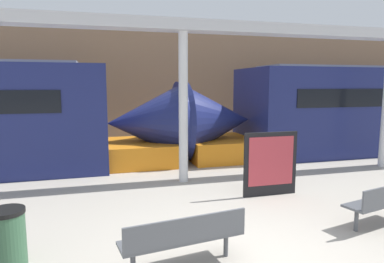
{
  "coord_description": "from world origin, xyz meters",
  "views": [
    {
      "loc": [
        -1.83,
        -4.19,
        2.53
      ],
      "look_at": [
        0.31,
        3.76,
        1.4
      ],
      "focal_mm": 32.0,
      "sensor_mm": 36.0,
      "label": 1
    }
  ],
  "objects_px": {
    "bench_near": "(184,236)",
    "support_column_near": "(183,108)",
    "train_left": "(374,111)",
    "poster_board": "(270,164)",
    "trash_bin": "(7,238)",
    "bench_far": "(383,200)"
  },
  "relations": [
    {
      "from": "train_left",
      "to": "poster_board",
      "type": "xyz_separation_m",
      "value": [
        -6.62,
        -4.12,
        -0.77
      ]
    },
    {
      "from": "train_left",
      "to": "bench_near",
      "type": "distance_m",
      "value": 11.49
    },
    {
      "from": "bench_far",
      "to": "bench_near",
      "type": "bearing_deg",
      "value": 174.05
    },
    {
      "from": "support_column_near",
      "to": "trash_bin",
      "type": "bearing_deg",
      "value": -133.75
    },
    {
      "from": "train_left",
      "to": "trash_bin",
      "type": "xyz_separation_m",
      "value": [
        -11.64,
        -6.0,
        -1.09
      ]
    },
    {
      "from": "trash_bin",
      "to": "support_column_near",
      "type": "relative_size",
      "value": 0.22
    },
    {
      "from": "support_column_near",
      "to": "bench_far",
      "type": "bearing_deg",
      "value": -53.46
    },
    {
      "from": "train_left",
      "to": "bench_far",
      "type": "xyz_separation_m",
      "value": [
        -5.49,
        -6.22,
        -1.03
      ]
    },
    {
      "from": "bench_near",
      "to": "bench_far",
      "type": "bearing_deg",
      "value": -1.48
    },
    {
      "from": "bench_near",
      "to": "trash_bin",
      "type": "xyz_separation_m",
      "value": [
        -2.36,
        0.7,
        -0.06
      ]
    },
    {
      "from": "train_left",
      "to": "support_column_near",
      "type": "bearing_deg",
      "value": -163.3
    },
    {
      "from": "bench_far",
      "to": "poster_board",
      "type": "distance_m",
      "value": 2.39
    },
    {
      "from": "trash_bin",
      "to": "support_column_near",
      "type": "xyz_separation_m",
      "value": [
        3.37,
        3.52,
        1.51
      ]
    },
    {
      "from": "train_left",
      "to": "bench_near",
      "type": "bearing_deg",
      "value": -144.16
    },
    {
      "from": "train_left",
      "to": "trash_bin",
      "type": "height_order",
      "value": "train_left"
    },
    {
      "from": "train_left",
      "to": "support_column_near",
      "type": "height_order",
      "value": "support_column_near"
    },
    {
      "from": "bench_near",
      "to": "trash_bin",
      "type": "distance_m",
      "value": 2.46
    },
    {
      "from": "bench_near",
      "to": "support_column_near",
      "type": "distance_m",
      "value": 4.58
    },
    {
      "from": "bench_near",
      "to": "poster_board",
      "type": "bearing_deg",
      "value": 35.4
    },
    {
      "from": "bench_near",
      "to": "support_column_near",
      "type": "height_order",
      "value": "support_column_near"
    },
    {
      "from": "bench_far",
      "to": "trash_bin",
      "type": "xyz_separation_m",
      "value": [
        -6.14,
        0.22,
        -0.06
      ]
    },
    {
      "from": "train_left",
      "to": "poster_board",
      "type": "height_order",
      "value": "train_left"
    }
  ]
}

